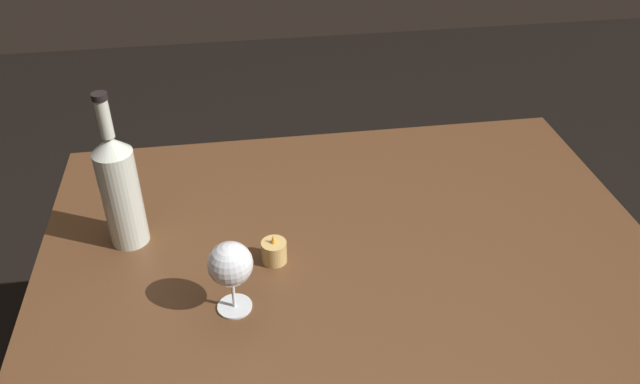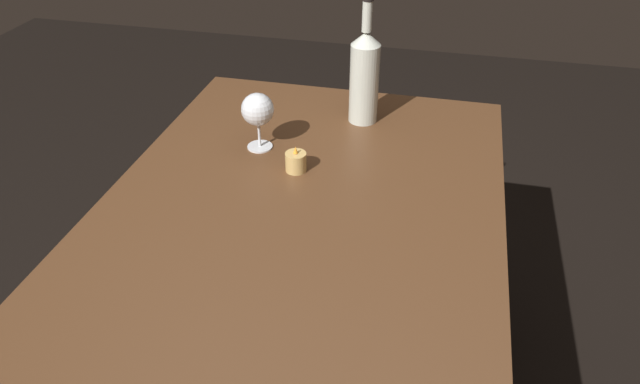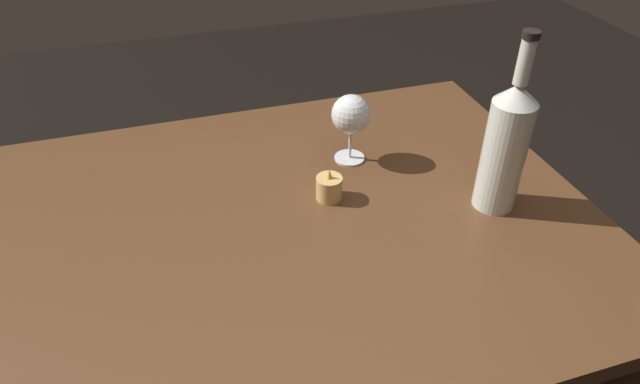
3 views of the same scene
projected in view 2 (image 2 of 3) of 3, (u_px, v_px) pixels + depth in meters
The scene contains 4 objects.
dining_table at pixel (298, 242), 1.35m from camera, with size 1.30×0.90×0.74m.
wine_glass_left at pixel (258, 111), 1.47m from camera, with size 0.08×0.08×0.15m.
wine_bottle at pixel (364, 75), 1.58m from camera, with size 0.08×0.08×0.35m.
votive_candle at pixel (296, 162), 1.43m from camera, with size 0.05×0.05×0.07m.
Camera 2 is at (1.01, 0.29, 1.51)m, focal length 32.94 mm.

